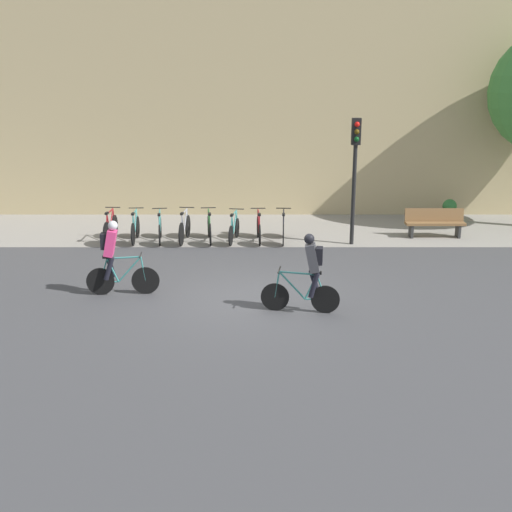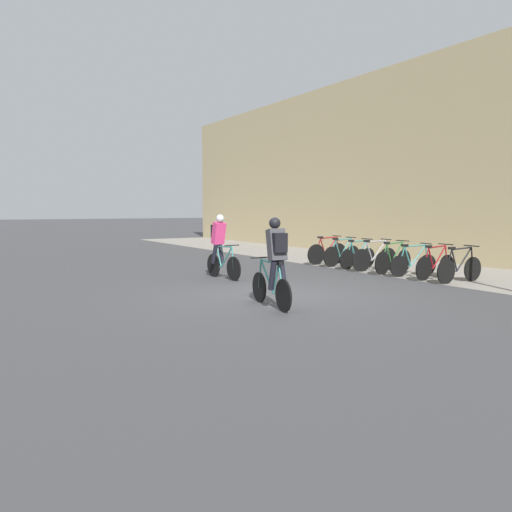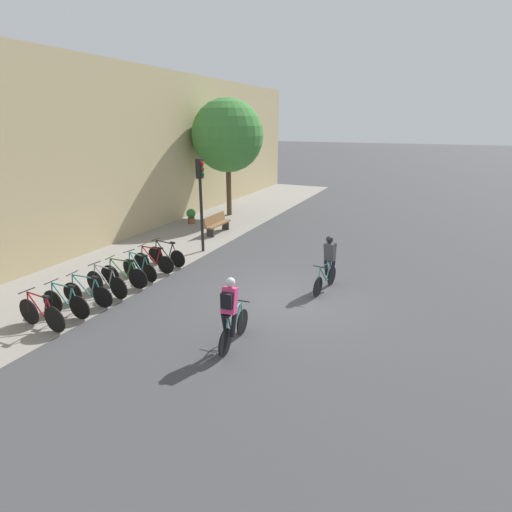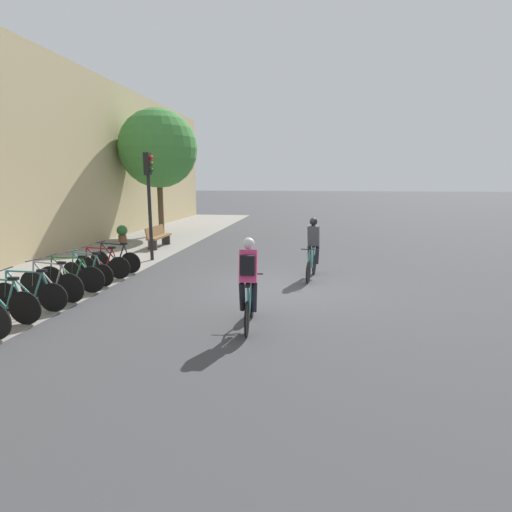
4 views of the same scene
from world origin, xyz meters
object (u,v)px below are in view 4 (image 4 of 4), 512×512
at_px(parked_bike_6, 102,265).
at_px(traffic_light_pole, 149,187).
at_px(cyclist_pink, 249,281).
at_px(potted_plant, 122,233).
at_px(parked_bike_3, 51,284).
at_px(parked_bike_1, 2,304).
at_px(parked_bike_2, 29,294).
at_px(cyclist_grey, 313,245).
at_px(parked_bike_5, 88,271).
at_px(bench, 158,236).
at_px(parked_bike_4, 71,277).
at_px(parked_bike_7, 115,260).

height_order(parked_bike_6, traffic_light_pole, traffic_light_pole).
bearing_deg(cyclist_pink, potted_plant, 37.30).
distance_m(parked_bike_3, parked_bike_6, 2.26).
distance_m(parked_bike_1, parked_bike_3, 1.51).
relative_size(parked_bike_3, potted_plant, 2.22).
height_order(parked_bike_2, potted_plant, parked_bike_2).
height_order(parked_bike_3, traffic_light_pole, traffic_light_pole).
bearing_deg(cyclist_grey, parked_bike_5, 106.76).
xyz_separation_m(parked_bike_6, bench, (5.51, 0.55, 0.08)).
height_order(cyclist_grey, potted_plant, cyclist_grey).
relative_size(cyclist_grey, parked_bike_4, 1.02).
bearing_deg(parked_bike_4, parked_bike_2, -179.98).
bearing_deg(cyclist_grey, parked_bike_1, 128.76).
bearing_deg(traffic_light_pole, parked_bike_3, 176.29).
height_order(parked_bike_3, bench, parked_bike_3).
bearing_deg(parked_bike_2, cyclist_grey, -55.89).
bearing_deg(potted_plant, parked_bike_3, -162.90).
bearing_deg(cyclist_pink, parked_bike_1, 94.92).
relative_size(parked_bike_6, traffic_light_pole, 0.45).
height_order(bench, potted_plant, bench).
xyz_separation_m(parked_bike_5, bench, (6.27, 0.55, 0.09)).
distance_m(cyclist_pink, cyclist_grey, 4.55).
xyz_separation_m(cyclist_pink, traffic_light_pole, (6.15, 4.53, 1.64)).
relative_size(parked_bike_3, parked_bike_5, 1.07).
distance_m(traffic_light_pole, bench, 3.55).
relative_size(parked_bike_2, parked_bike_7, 1.01).
xyz_separation_m(parked_bike_5, traffic_light_pole, (3.56, -0.33, 2.20)).
bearing_deg(bench, traffic_light_pole, -162.11).
distance_m(parked_bike_2, parked_bike_4, 1.51).
height_order(cyclist_pink, parked_bike_4, cyclist_pink).
relative_size(cyclist_grey, parked_bike_6, 1.05).
bearing_deg(parked_bike_7, parked_bike_5, -179.98).
bearing_deg(cyclist_grey, cyclist_pink, 165.42).
relative_size(parked_bike_1, parked_bike_3, 0.95).
bearing_deg(cyclist_grey, parked_bike_2, 124.11).
distance_m(parked_bike_2, traffic_light_pole, 6.22).
height_order(parked_bike_6, bench, parked_bike_6).
xyz_separation_m(cyclist_grey, parked_bike_2, (-4.07, 6.01, -0.55)).
bearing_deg(parked_bike_4, potted_plant, 18.59).
distance_m(cyclist_grey, parked_bike_5, 6.30).
distance_m(parked_bike_6, traffic_light_pole, 3.57).
height_order(parked_bike_3, parked_bike_7, parked_bike_3).
bearing_deg(parked_bike_7, parked_bike_6, -180.00).
relative_size(cyclist_grey, traffic_light_pole, 0.47).
xyz_separation_m(parked_bike_4, parked_bike_6, (1.51, -0.00, -0.01)).
bearing_deg(parked_bike_5, traffic_light_pole, -5.26).
bearing_deg(cyclist_pink, traffic_light_pole, 36.38).
height_order(parked_bike_2, parked_bike_3, parked_bike_3).
distance_m(parked_bike_1, parked_bike_5, 3.02).
xyz_separation_m(parked_bike_1, parked_bike_2, (0.76, -0.00, -0.01)).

